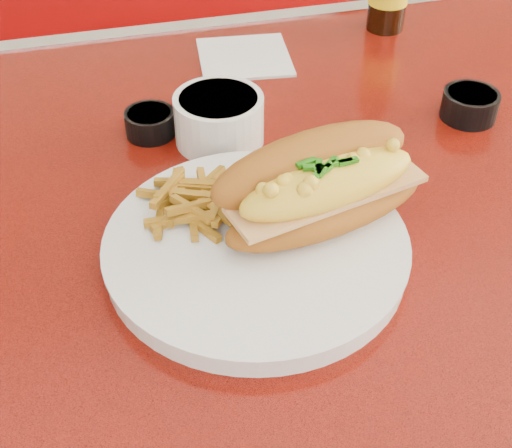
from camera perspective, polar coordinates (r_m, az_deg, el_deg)
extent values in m
cube|color=red|center=(0.76, 5.74, 2.24)|extent=(1.20, 0.80, 0.04)
cube|color=silver|center=(1.09, -1.41, 15.02)|extent=(1.22, 0.03, 0.04)
cylinder|color=silver|center=(1.04, 4.33, -14.32)|extent=(0.09, 0.09, 0.72)
cube|color=#900909|center=(1.68, -4.20, 4.25)|extent=(1.20, 0.50, 0.45)
cylinder|color=white|center=(0.65, 0.00, -2.05)|extent=(0.36, 0.36, 0.02)
cylinder|color=white|center=(0.65, 0.00, -1.35)|extent=(0.36, 0.36, 0.00)
ellipsoid|color=#A75F1B|center=(0.65, 5.65, 1.30)|extent=(0.22, 0.11, 0.04)
cube|color=#DFA863|center=(0.64, 5.75, 2.46)|extent=(0.19, 0.09, 0.01)
ellipsoid|color=yellow|center=(0.64, 5.82, 3.25)|extent=(0.19, 0.10, 0.04)
ellipsoid|color=#A75F1B|center=(0.65, 4.51, 4.77)|extent=(0.22, 0.12, 0.08)
cube|color=#B9B9BD|center=(0.65, 6.10, -1.69)|extent=(0.02, 0.12, 0.00)
cube|color=#B9B9BD|center=(0.70, 4.67, 2.29)|extent=(0.02, 0.03, 0.00)
cylinder|color=white|center=(0.80, -2.97, 8.36)|extent=(0.11, 0.11, 0.06)
cylinder|color=black|center=(0.78, -3.04, 9.86)|extent=(0.10, 0.10, 0.01)
cylinder|color=black|center=(0.82, -8.47, 7.99)|extent=(0.07, 0.07, 0.03)
cylinder|color=#CD7C4A|center=(0.82, -8.55, 8.65)|extent=(0.06, 0.06, 0.01)
cylinder|color=black|center=(0.88, 16.73, 9.09)|extent=(0.08, 0.08, 0.03)
cylinder|color=#CD7C4A|center=(0.87, 16.89, 9.82)|extent=(0.07, 0.07, 0.01)
cube|color=white|center=(0.98, -0.93, 13.21)|extent=(0.13, 0.13, 0.00)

